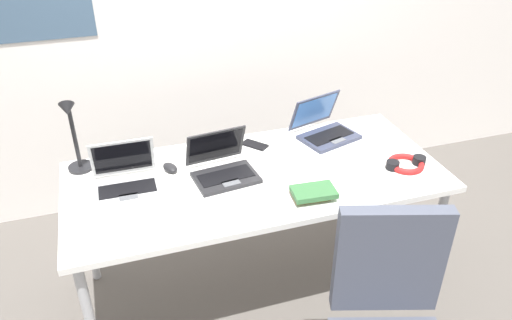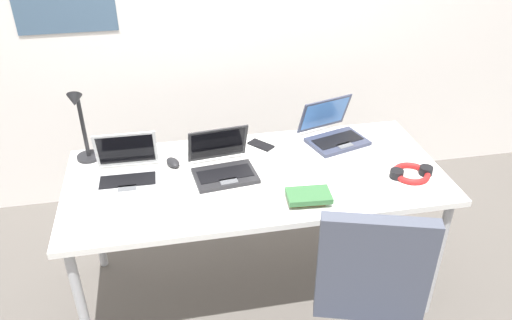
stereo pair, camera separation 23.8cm
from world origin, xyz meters
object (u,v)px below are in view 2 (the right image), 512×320
Objects in this scene: laptop_back_left at (333,133)px; book_stack at (307,196)px; laptop_far_corner at (223,166)px; cell_phone at (261,145)px; laptop_mid_desk at (127,172)px; headphones at (411,173)px; desk_lamp at (82,126)px; computer_mouse at (173,162)px.

book_stack is at bearing -119.62° from laptop_back_left.
cell_phone is at bearing 44.34° from laptop_far_corner.
book_stack is (0.33, -0.30, -0.02)m from laptop_far_corner.
laptop_mid_desk is 1.34m from headphones.
cell_phone is (-0.39, 0.01, -0.04)m from laptop_back_left.
desk_lamp is at bearing 164.19° from headphones.
desk_lamp is 4.17× the size of computer_mouse.
computer_mouse is at bearing 143.84° from book_stack.
laptop_mid_desk reaches higher than cell_phone.
laptop_back_left is 0.86m from computer_mouse.
desk_lamp is 1.59m from headphones.
computer_mouse is 0.48m from cell_phone.
headphones is 1.06× the size of book_stack.
laptop_far_corner is 0.33m from cell_phone.
headphones is at bearing -12.49° from laptop_far_corner.
laptop_far_corner reaches higher than book_stack.
cell_phone is 0.53m from book_stack.
laptop_back_left is at bearing 60.38° from book_stack.
laptop_mid_desk is 0.23m from computer_mouse.
computer_mouse is 1.15m from headphones.
cell_phone is 0.77m from headphones.
laptop_far_corner is at bearing -161.04° from laptop_back_left.
headphones is (1.52, -0.43, -0.18)m from desk_lamp.
laptop_back_left is 1.09m from laptop_mid_desk.
desk_lamp is 2.94× the size of cell_phone.
headphones is at bearing -9.64° from laptop_mid_desk.
cell_phone is 0.64× the size of headphones.
laptop_mid_desk is 1.37× the size of headphones.
book_stack is (0.10, -0.52, 0.02)m from cell_phone.
desk_lamp reaches higher than cell_phone.
laptop_back_left is at bearing -42.23° from cell_phone.
desk_lamp is 1.87× the size of headphones.
laptop_mid_desk is 2.16× the size of cell_phone.
desk_lamp reaches higher than laptop_far_corner.
desk_lamp is 0.33m from laptop_mid_desk.
book_stack is at bearing -58.14° from computer_mouse.
laptop_mid_desk is at bearing 155.67° from cell_phone.
laptop_far_corner reaches higher than computer_mouse.
desk_lamp is at bearing 178.98° from laptop_back_left.
laptop_mid_desk is (-1.07, -0.18, -0.00)m from laptop_back_left.
headphones is at bearing 10.52° from book_stack.
book_stack is (0.98, -0.53, -0.17)m from desk_lamp.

